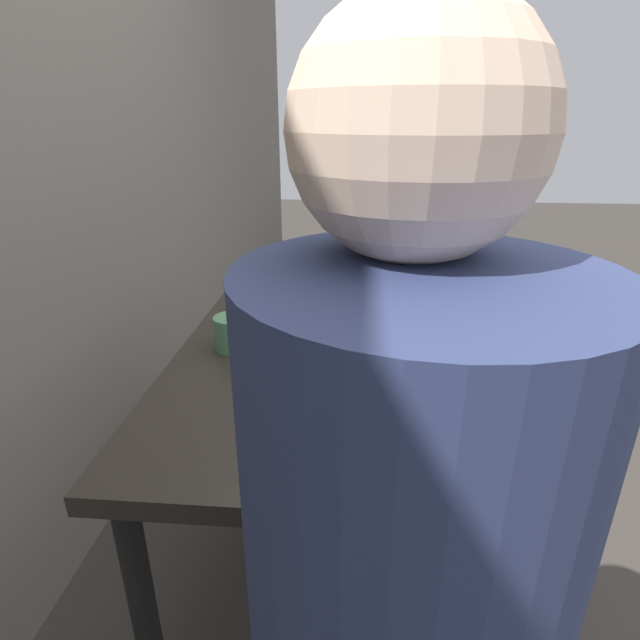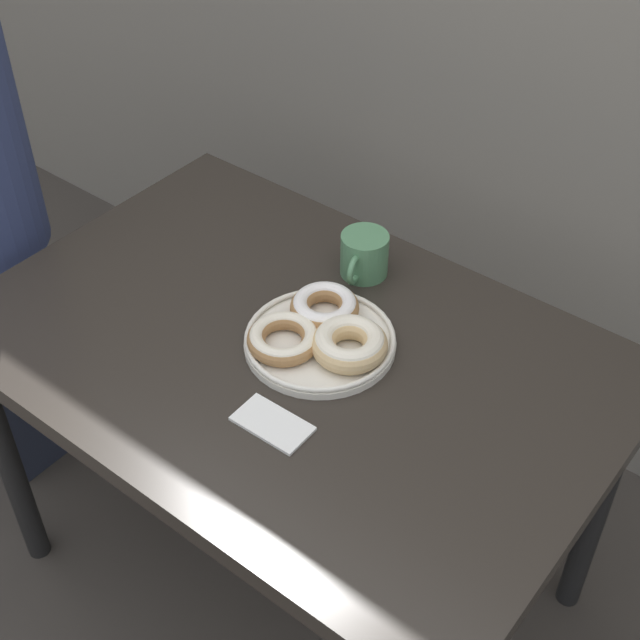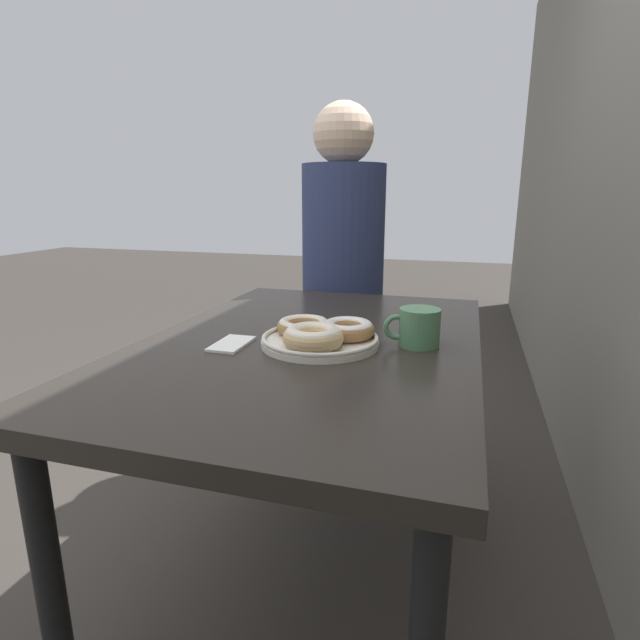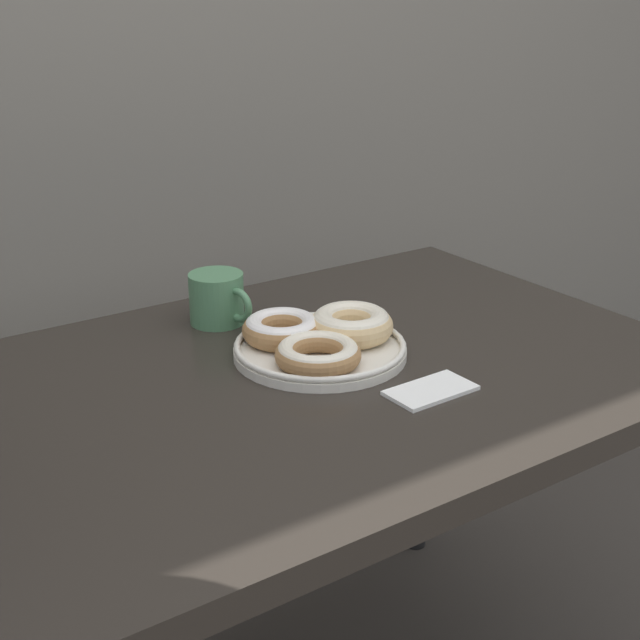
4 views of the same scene
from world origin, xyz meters
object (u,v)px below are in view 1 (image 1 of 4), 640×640
object	(u,v)px
dining_table	(331,374)
napkin	(393,334)
donut_plate	(319,331)
coffee_mug	(234,332)

from	to	relation	value
dining_table	napkin	xyz separation A→B (m)	(0.10, -0.16, 0.08)
dining_table	donut_plate	bearing A→B (deg)	40.39
donut_plate	napkin	bearing A→B (deg)	-74.73
donut_plate	napkin	distance (m)	0.21
coffee_mug	napkin	distance (m)	0.43
dining_table	napkin	distance (m)	0.21
dining_table	donut_plate	xyz separation A→B (m)	(0.04, 0.04, 0.10)
donut_plate	napkin	xyz separation A→B (m)	(0.05, -0.20, -0.02)
coffee_mug	napkin	bearing A→B (deg)	-73.89
donut_plate	coffee_mug	size ratio (longest dim) A/B	2.23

